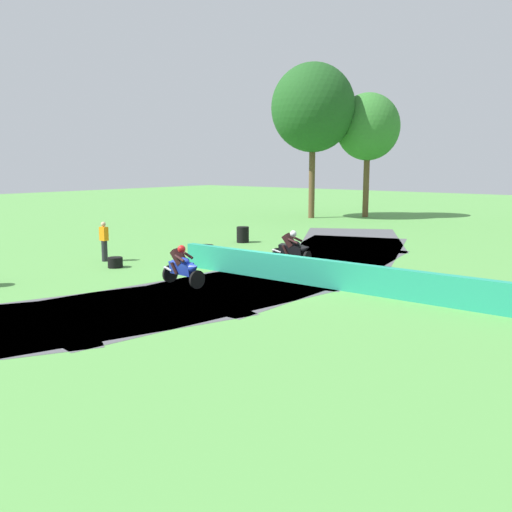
{
  "coord_description": "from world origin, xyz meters",
  "views": [
    {
      "loc": [
        11.68,
        -15.28,
        3.99
      ],
      "look_at": [
        -0.01,
        -0.78,
        0.9
      ],
      "focal_mm": 39.37,
      "sensor_mm": 36.0,
      "label": 1
    }
  ],
  "objects": [
    {
      "name": "ground_plane",
      "position": [
        0.0,
        0.0,
        0.0
      ],
      "size": [
        120.0,
        120.0,
        0.0
      ],
      "primitive_type": "plane",
      "color": "#569947"
    },
    {
      "name": "track_asphalt",
      "position": [
        -1.28,
        -0.01,
        0.0
      ],
      "size": [
        10.43,
        32.79,
        0.01
      ],
      "color": "#515156",
      "rests_on": "ground"
    },
    {
      "name": "safety_barrier",
      "position": [
        5.89,
        0.07,
        0.45
      ],
      "size": [
        19.58,
        0.52,
        0.9
      ],
      "primitive_type": "cube",
      "rotation": [
        0.0,
        0.0,
        -1.56
      ],
      "color": "#239375",
      "rests_on": "ground"
    },
    {
      "name": "motorcycle_lead_blue",
      "position": [
        -1.49,
        -2.75,
        0.66
      ],
      "size": [
        1.7,
        0.82,
        1.43
      ],
      "color": "black",
      "rests_on": "ground"
    },
    {
      "name": "motorcycle_chase_black",
      "position": [
        -0.97,
        2.73,
        0.66
      ],
      "size": [
        1.68,
        0.84,
        1.42
      ],
      "color": "black",
      "rests_on": "ground"
    },
    {
      "name": "tire_stack_mid_a",
      "position": [
        -5.94,
        -2.09,
        0.2
      ],
      "size": [
        0.57,
        0.57,
        0.4
      ],
      "color": "black",
      "rests_on": "ground"
    },
    {
      "name": "tire_stack_mid_b",
      "position": [
        -5.51,
        2.46,
        0.2
      ],
      "size": [
        0.72,
        0.72,
        0.4
      ],
      "color": "black",
      "rests_on": "ground"
    },
    {
      "name": "tire_stack_far",
      "position": [
        -6.58,
        6.31,
        0.4
      ],
      "size": [
        0.63,
        0.63,
        0.8
      ],
      "color": "black",
      "rests_on": "ground"
    },
    {
      "name": "track_marshal",
      "position": [
        -7.43,
        -1.49,
        0.82
      ],
      "size": [
        0.34,
        0.24,
        1.63
      ],
      "color": "#232328",
      "rests_on": "ground"
    },
    {
      "name": "tree_far_left",
      "position": [
        -11.02,
        19.39,
        7.87
      ],
      "size": [
        5.98,
        5.98,
        11.04
      ],
      "color": "brown",
      "rests_on": "ground"
    },
    {
      "name": "tree_far_right",
      "position": [
        -8.28,
        22.54,
        6.57
      ],
      "size": [
        4.64,
        4.64,
        9.04
      ],
      "color": "brown",
      "rests_on": "ground"
    }
  ]
}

